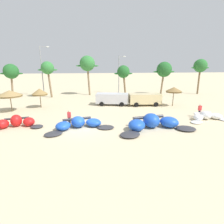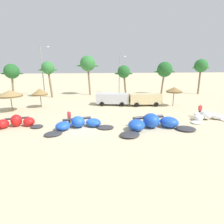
# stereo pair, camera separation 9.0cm
# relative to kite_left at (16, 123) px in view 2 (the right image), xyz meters

# --- Properties ---
(ground_plane) EXTENTS (260.00, 260.00, 0.00)m
(ground_plane) POSITION_rel_kite_left_xyz_m (6.91, -1.17, -0.47)
(ground_plane) COLOR beige
(kite_left) EXTENTS (5.42, 2.96, 1.24)m
(kite_left) POSITION_rel_kite_left_xyz_m (0.00, 0.00, 0.00)
(kite_left) COLOR #333338
(kite_left) RESTS_ON ground
(kite_left_of_center) EXTENTS (6.91, 3.95, 1.10)m
(kite_left_of_center) POSITION_rel_kite_left_xyz_m (6.33, -1.18, -0.05)
(kite_left_of_center) COLOR #333338
(kite_left_of_center) RESTS_ON ground
(kite_center) EXTENTS (8.13, 4.17, 1.44)m
(kite_center) POSITION_rel_kite_left_xyz_m (13.69, -2.45, 0.08)
(kite_center) COLOR #333338
(kite_center) RESTS_ON ground
(kite_right_of_center) EXTENTS (5.62, 2.78, 0.95)m
(kite_right_of_center) POSITION_rel_kite_left_xyz_m (21.00, -0.50, -0.11)
(kite_right_of_center) COLOR white
(kite_right_of_center) RESTS_ON ground
(beach_umbrella_near_van) EXTENTS (3.18, 3.18, 2.93)m
(beach_umbrella_near_van) POSITION_rel_kite_left_xyz_m (-2.90, 6.85, 2.02)
(beach_umbrella_near_van) COLOR brown
(beach_umbrella_near_van) RESTS_ON ground
(beach_umbrella_middle) EXTENTS (2.23, 2.23, 2.86)m
(beach_umbrella_middle) POSITION_rel_kite_left_xyz_m (0.47, 8.74, 1.89)
(beach_umbrella_middle) COLOR brown
(beach_umbrella_middle) RESTS_ON ground
(beach_umbrella_near_palms) EXTENTS (2.41, 2.41, 2.94)m
(beach_umbrella_near_palms) POSITION_rel_kite_left_xyz_m (20.46, 6.86, 2.06)
(beach_umbrella_near_palms) COLOR brown
(beach_umbrella_near_palms) RESTS_ON ground
(parked_van) EXTENTS (5.04, 2.43, 1.84)m
(parked_van) POSITION_rel_kite_left_xyz_m (16.18, 7.93, 0.62)
(parked_van) COLOR beige
(parked_van) RESTS_ON ground
(parked_car_second) EXTENTS (5.36, 3.20, 1.84)m
(parked_car_second) POSITION_rel_kite_left_xyz_m (11.18, 9.06, 0.62)
(parked_car_second) COLOR silver
(parked_car_second) RESTS_ON ground
(person_near_kites) EXTENTS (0.36, 0.24, 1.62)m
(person_near_kites) POSITION_rel_kite_left_xyz_m (5.34, -0.17, 0.35)
(person_near_kites) COLOR #383842
(person_near_kites) RESTS_ON ground
(person_by_umbrellas) EXTENTS (0.36, 0.24, 1.62)m
(person_by_umbrellas) POSITION_rel_kite_left_xyz_m (20.77, 0.63, 0.35)
(person_by_umbrellas) COLOR #383842
(person_by_umbrellas) RESTS_ON ground
(palm_left) EXTENTS (4.38, 2.92, 6.45)m
(palm_left) POSITION_rel_kite_left_xyz_m (-7.36, 20.27, 4.43)
(palm_left) COLOR #7F6647
(palm_left) RESTS_ON ground
(palm_left_of_gap) EXTENTS (3.63, 2.42, 6.88)m
(palm_left_of_gap) POSITION_rel_kite_left_xyz_m (0.14, 17.75, 5.04)
(palm_left_of_gap) COLOR #7F6647
(palm_left_of_gap) RESTS_ON ground
(palm_center_left) EXTENTS (4.67, 3.11, 8.07)m
(palm_center_left) POSITION_rel_kite_left_xyz_m (7.71, 19.58, 5.93)
(palm_center_left) COLOR #7F6647
(palm_center_left) RESTS_ON ground
(palm_center_right) EXTENTS (3.77, 2.52, 6.16)m
(palm_center_right) POSITION_rel_kite_left_xyz_m (14.81, 17.35, 4.32)
(palm_center_right) COLOR brown
(palm_center_right) RESTS_ON ground
(palm_right_of_gap) EXTENTS (4.70, 3.14, 6.88)m
(palm_right_of_gap) POSITION_rel_kite_left_xyz_m (23.55, 17.61, 4.76)
(palm_right_of_gap) COLOR #7F6647
(palm_right_of_gap) RESTS_ON ground
(palm_right) EXTENTS (4.15, 2.77, 7.45)m
(palm_right) POSITION_rel_kite_left_xyz_m (31.52, 17.34, 5.47)
(palm_right) COLOR brown
(palm_right) RESTS_ON ground
(lamppost_west) EXTENTS (1.83, 0.24, 9.76)m
(lamppost_west) POSITION_rel_kite_left_xyz_m (-1.15, 19.45, 4.96)
(lamppost_west) COLOR gray
(lamppost_west) RESTS_ON ground
(lamppost_west_center) EXTENTS (1.54, 0.24, 8.12)m
(lamppost_west_center) POSITION_rel_kite_left_xyz_m (14.59, 20.35, 4.08)
(lamppost_west_center) COLOR gray
(lamppost_west_center) RESTS_ON ground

